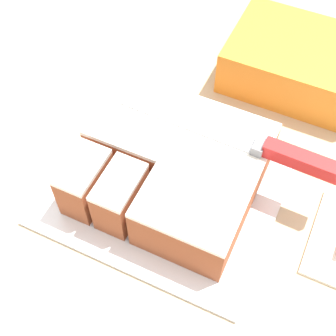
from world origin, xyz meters
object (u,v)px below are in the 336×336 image
(knife, at_px, (273,150))
(storage_box, at_px, (299,63))
(cake, at_px, (171,167))
(cake_board, at_px, (168,185))

(knife, bearing_deg, storage_box, -83.41)
(cake, bearing_deg, storage_box, 70.50)
(cake, height_order, storage_box, cake)
(cake, bearing_deg, knife, 22.23)
(cake_board, bearing_deg, cake, 40.42)
(cake, relative_size, knife, 0.75)
(cake_board, height_order, storage_box, storage_box)
(knife, height_order, storage_box, knife)
(knife, distance_m, storage_box, 0.26)
(cake_board, height_order, knife, knife)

